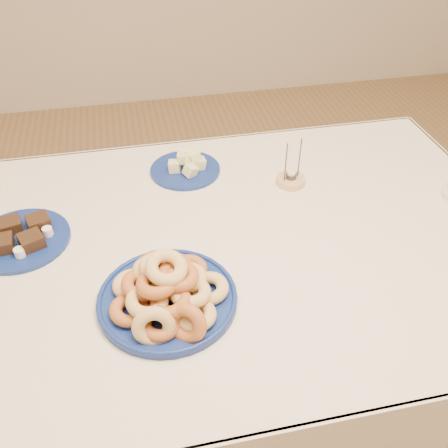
{
  "coord_description": "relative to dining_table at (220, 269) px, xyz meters",
  "views": [
    {
      "loc": [
        -0.2,
        -0.99,
        1.64
      ],
      "look_at": [
        0.0,
        -0.05,
        0.85
      ],
      "focal_mm": 40.0,
      "sensor_mm": 36.0,
      "label": 1
    }
  ],
  "objects": [
    {
      "name": "ground",
      "position": [
        0.0,
        0.0,
        -0.64
      ],
      "size": [
        5.0,
        5.0,
        0.0
      ],
      "primitive_type": "plane",
      "color": "olive",
      "rests_on": "ground"
    },
    {
      "name": "dining_table",
      "position": [
        0.0,
        0.0,
        0.0
      ],
      "size": [
        1.71,
        1.11,
        0.75
      ],
      "color": "brown",
      "rests_on": "ground"
    },
    {
      "name": "donut_platter",
      "position": [
        -0.17,
        -0.2,
        0.15
      ],
      "size": [
        0.39,
        0.39,
        0.15
      ],
      "rotation": [
        0.0,
        0.0,
        -0.22
      ],
      "color": "navy",
      "rests_on": "dining_table"
    },
    {
      "name": "melon_plate",
      "position": [
        -0.04,
        0.36,
        0.13
      ],
      "size": [
        0.3,
        0.3,
        0.08
      ],
      "rotation": [
        0.0,
        0.0,
        0.41
      ],
      "color": "navy",
      "rests_on": "dining_table"
    },
    {
      "name": "brownie_plate",
      "position": [
        -0.53,
        0.11,
        0.12
      ],
      "size": [
        0.29,
        0.29,
        0.05
      ],
      "rotation": [
        0.0,
        0.0,
        0.12
      ],
      "color": "navy",
      "rests_on": "dining_table"
    },
    {
      "name": "candle_holder",
      "position": [
        0.27,
        0.22,
        0.12
      ],
      "size": [
        0.12,
        0.12,
        0.15
      ],
      "rotation": [
        0.0,
        0.0,
        0.34
      ],
      "color": "tan",
      "rests_on": "dining_table"
    }
  ]
}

